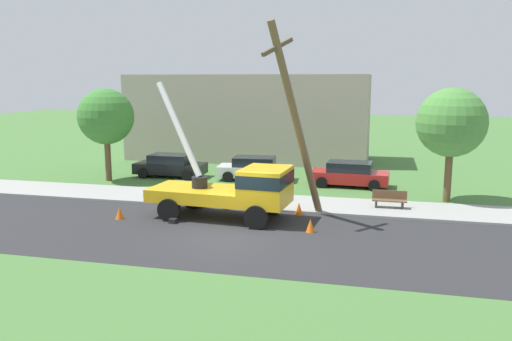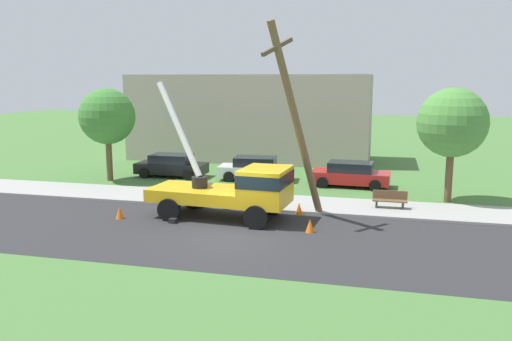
# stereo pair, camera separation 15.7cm
# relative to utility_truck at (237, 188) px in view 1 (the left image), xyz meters

# --- Properties ---
(ground_plane) EXTENTS (120.00, 120.00, 0.00)m
(ground_plane) POSITION_rel_utility_truck_xyz_m (0.46, 9.60, -1.41)
(ground_plane) COLOR #477538
(road_asphalt) EXTENTS (80.00, 8.09, 0.01)m
(road_asphalt) POSITION_rel_utility_truck_xyz_m (0.46, -2.40, -1.40)
(road_asphalt) COLOR #2B2B2D
(road_asphalt) RESTS_ON ground
(sidewalk_strip) EXTENTS (80.00, 3.26, 0.10)m
(sidewalk_strip) POSITION_rel_utility_truck_xyz_m (0.46, 3.28, -1.36)
(sidewalk_strip) COLOR #9E9E99
(sidewalk_strip) RESTS_ON ground
(utility_truck) EXTENTS (6.74, 3.22, 5.98)m
(utility_truck) POSITION_rel_utility_truck_xyz_m (0.00, 0.00, 0.00)
(utility_truck) COLOR gold
(utility_truck) RESTS_ON ground
(leaning_utility_pole) EXTENTS (2.24, 3.52, 8.47)m
(leaning_utility_pole) POSITION_rel_utility_truck_xyz_m (2.49, 0.45, 2.92)
(leaning_utility_pole) COLOR brown
(leaning_utility_pole) RESTS_ON ground
(traffic_cone_ahead) EXTENTS (0.36, 0.36, 0.56)m
(traffic_cone_ahead) POSITION_rel_utility_truck_xyz_m (3.40, -1.23, -1.13)
(traffic_cone_ahead) COLOR orange
(traffic_cone_ahead) RESTS_ON ground
(traffic_cone_behind) EXTENTS (0.36, 0.36, 0.56)m
(traffic_cone_behind) POSITION_rel_utility_truck_xyz_m (-5.06, -1.23, -1.13)
(traffic_cone_behind) COLOR orange
(traffic_cone_behind) RESTS_ON ground
(traffic_cone_curbside) EXTENTS (0.36, 0.36, 0.56)m
(traffic_cone_curbside) POSITION_rel_utility_truck_xyz_m (2.51, 1.40, -1.13)
(traffic_cone_curbside) COLOR orange
(traffic_cone_curbside) RESTS_ON ground
(parked_sedan_black) EXTENTS (4.42, 2.05, 1.42)m
(parked_sedan_black) POSITION_rel_utility_truck_xyz_m (-6.85, 8.69, -0.70)
(parked_sedan_black) COLOR black
(parked_sedan_black) RESTS_ON ground
(parked_sedan_white) EXTENTS (4.53, 2.25, 1.42)m
(parked_sedan_white) POSITION_rel_utility_truck_xyz_m (-1.45, 8.90, -0.70)
(parked_sedan_white) COLOR silver
(parked_sedan_white) RESTS_ON ground
(parked_sedan_red) EXTENTS (4.48, 2.16, 1.42)m
(parked_sedan_red) POSITION_rel_utility_truck_xyz_m (4.32, 8.34, -0.70)
(parked_sedan_red) COLOR #B21E1E
(parked_sedan_red) RESTS_ON ground
(park_bench) EXTENTS (1.60, 0.45, 0.90)m
(park_bench) POSITION_rel_utility_truck_xyz_m (6.51, 3.34, -0.95)
(park_bench) COLOR brown
(park_bench) RESTS_ON ground
(roadside_tree_near) EXTENTS (3.32, 3.32, 5.55)m
(roadside_tree_near) POSITION_rel_utility_truck_xyz_m (-9.98, 6.60, 2.46)
(roadside_tree_near) COLOR brown
(roadside_tree_near) RESTS_ON ground
(roadside_tree_far) EXTENTS (3.40, 3.40, 5.69)m
(roadside_tree_far) POSITION_rel_utility_truck_xyz_m (9.33, 5.68, 2.56)
(roadside_tree_far) COLOR brown
(roadside_tree_far) RESTS_ON ground
(lowrise_building_backdrop) EXTENTS (18.00, 6.00, 6.40)m
(lowrise_building_backdrop) POSITION_rel_utility_truck_xyz_m (-3.94, 17.16, 1.79)
(lowrise_building_backdrop) COLOR #A5998C
(lowrise_building_backdrop) RESTS_ON ground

